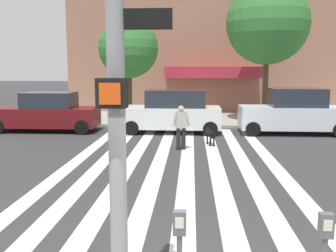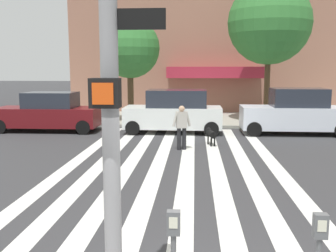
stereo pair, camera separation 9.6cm
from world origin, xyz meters
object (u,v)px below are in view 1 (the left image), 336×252
Objects in this scene: parked_car_third_in_line at (293,113)px; street_tree_nearest at (128,49)px; pedestrian_dog_walker at (181,125)px; dog_on_leash at (210,134)px; parked_car_near_curb at (47,113)px; traffic_light_pole at (114,11)px; parked_car_behind_first at (173,112)px; street_tree_middle at (268,23)px.

street_tree_nearest is (-8.03, 2.75, 3.05)m from parked_car_third_in_line.
pedestrian_dog_walker is 1.62× the size of dog_on_leash.
street_tree_nearest is 3.35× the size of pedestrian_dog_walker.
parked_car_near_curb is at bearing 149.72° from pedestrian_dog_walker.
pedestrian_dog_walker is at bearing -142.89° from parked_car_third_in_line.
traffic_light_pole reaches higher than street_tree_nearest.
parked_car_behind_first is at bearing 90.52° from traffic_light_pole.
parked_car_near_curb is 2.99× the size of pedestrian_dog_walker.
pedestrian_dog_walker is (-4.31, -6.91, -4.41)m from street_tree_middle.
street_tree_middle is (-0.72, 3.11, 4.35)m from parked_car_third_in_line.
traffic_light_pole is 15.46m from parked_car_near_curb.
parked_car_third_in_line is 0.86× the size of street_tree_nearest.
parked_car_behind_first is 2.74× the size of pedestrian_dog_walker.
parked_car_behind_first is (6.03, -0.00, 0.09)m from parked_car_near_curb.
street_tree_nearest is 5.41× the size of dog_on_leash.
dog_on_leash is (1.61, -2.86, -0.53)m from parked_car_behind_first.
street_tree_nearest is 7.85m from pedestrian_dog_walker.
traffic_light_pole is at bearing -81.02° from street_tree_nearest.
street_tree_middle is (4.80, 3.11, 4.36)m from parked_car_behind_first.
street_tree_nearest reaches higher than parked_car_near_curb.
parked_car_near_curb is 7.55m from pedestrian_dog_walker.
traffic_light_pole is at bearing -66.17° from parked_car_near_curb.
parked_car_third_in_line is at bearing 68.85° from traffic_light_pole.
traffic_light_pole is 1.06× the size of street_tree_nearest.
street_tree_middle reaches higher than dog_on_leash.
parked_car_near_curb is at bearing -141.98° from street_tree_nearest.
dog_on_leash is (-3.19, -5.97, -4.89)m from street_tree_middle.
parked_car_third_in_line is at bearing 37.11° from pedestrian_dog_walker.
pedestrian_dog_walker reaches higher than dog_on_leash.
dog_on_leash is (7.64, -2.86, -0.44)m from parked_car_near_curb.
traffic_light_pole is 1.18× the size of parked_car_near_curb.
parked_car_third_in_line is at bearing -0.00° from parked_car_near_curb.
parked_car_behind_first reaches higher than pedestrian_dog_walker.
street_tree_middle is 7.26× the size of dog_on_leash.
parked_car_third_in_line is at bearing 36.24° from dog_on_leash.
parked_car_near_curb is at bearing 179.99° from parked_car_behind_first.
dog_on_leash is at bearing -53.72° from street_tree_nearest.
traffic_light_pole is 15.16m from parked_car_third_in_line.
dog_on_leash is at bearing -60.67° from parked_car_behind_first.
traffic_light_pole is 10.46m from pedestrian_dog_walker.
traffic_light_pole is at bearing -89.48° from parked_car_behind_first.
pedestrian_dog_walker is at bearing -65.42° from street_tree_nearest.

